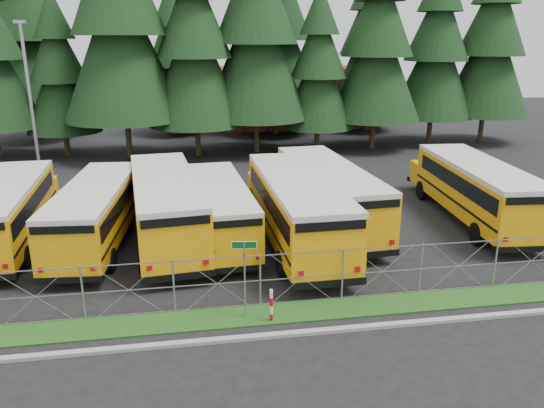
{
  "coord_description": "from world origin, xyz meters",
  "views": [
    {
      "loc": [
        -3.36,
        -17.8,
        9.18
      ],
      "look_at": [
        0.25,
        4.0,
        2.21
      ],
      "focal_mm": 35.0,
      "sensor_mm": 36.0,
      "label": 1
    }
  ],
  "objects": [
    {
      "name": "ground",
      "position": [
        0.0,
        0.0,
        0.0
      ],
      "size": [
        120.0,
        120.0,
        0.0
      ],
      "primitive_type": "plane",
      "color": "black",
      "rests_on": "ground"
    },
    {
      "name": "curb",
      "position": [
        0.0,
        -3.1,
        0.06
      ],
      "size": [
        50.0,
        0.25,
        0.12
      ],
      "primitive_type": "cube",
      "color": "gray",
      "rests_on": "ground"
    },
    {
      "name": "grass_verge",
      "position": [
        0.0,
        -1.7,
        0.03
      ],
      "size": [
        50.0,
        1.4,
        0.06
      ],
      "primitive_type": "cube",
      "color": "#164012",
      "rests_on": "ground"
    },
    {
      "name": "chainlink_fence",
      "position": [
        0.0,
        -1.0,
        1.0
      ],
      "size": [
        44.0,
        0.1,
        2.0
      ],
      "primitive_type": null,
      "color": "#94979C",
      "rests_on": "ground"
    },
    {
      "name": "brick_building",
      "position": [
        6.0,
        40.0,
        3.0
      ],
      "size": [
        22.0,
        10.0,
        6.0
      ],
      "primitive_type": "cube",
      "color": "brown",
      "rests_on": "ground"
    },
    {
      "name": "bus_1",
      "position": [
        -11.47,
        6.88,
        1.47
      ],
      "size": [
        3.23,
        11.37,
        2.95
      ],
      "primitive_type": null,
      "rotation": [
        0.0,
        0.0,
        0.05
      ],
      "color": "#F4B107",
      "rests_on": "ground"
    },
    {
      "name": "bus_2",
      "position": [
        -7.49,
        6.2,
        1.45
      ],
      "size": [
        3.52,
        11.21,
        2.89
      ],
      "primitive_type": null,
      "rotation": [
        0.0,
        0.0,
        -0.08
      ],
      "color": "#F4B107",
      "rests_on": "ground"
    },
    {
      "name": "bus_3",
      "position": [
        -4.43,
        6.19,
        1.59
      ],
      "size": [
        4.11,
        12.36,
        3.18
      ],
      "primitive_type": null,
      "rotation": [
        0.0,
        0.0,
        0.1
      ],
      "color": "#F4B107",
      "rests_on": "ground"
    },
    {
      "name": "bus_4",
      "position": [
        -1.96,
        5.95,
        1.38
      ],
      "size": [
        3.08,
        10.67,
        2.76
      ],
      "primitive_type": null,
      "rotation": [
        0.0,
        0.0,
        0.06
      ],
      "color": "#F4B107",
      "rests_on": "ground"
    },
    {
      "name": "bus_5",
      "position": [
        1.44,
        4.82,
        1.62
      ],
      "size": [
        3.14,
        12.44,
        3.25
      ],
      "primitive_type": null,
      "rotation": [
        0.0,
        0.0,
        0.02
      ],
      "color": "#F4B107",
      "rests_on": "ground"
    },
    {
      "name": "bus_6",
      "position": [
        3.51,
        7.02,
        1.58
      ],
      "size": [
        3.59,
        12.2,
        3.16
      ],
      "primitive_type": null,
      "rotation": [
        0.0,
        0.0,
        0.06
      ],
      "color": "#F4B107",
      "rests_on": "ground"
    },
    {
      "name": "bus_east",
      "position": [
        11.22,
        6.48,
        1.57
      ],
      "size": [
        3.84,
        12.17,
        3.14
      ],
      "primitive_type": null,
      "rotation": [
        0.0,
        0.0,
        -0.09
      ],
      "color": "#F4B107",
      "rests_on": "ground"
    },
    {
      "name": "street_sign",
      "position": [
        -1.63,
        -1.73,
        2.03
      ],
      "size": [
        0.83,
        0.55,
        2.81
      ],
      "color": "#94979C",
      "rests_on": "ground"
    },
    {
      "name": "striped_bollard",
      "position": [
        -0.8,
        -2.15,
        0.6
      ],
      "size": [
        0.11,
        0.11,
        1.2
      ],
      "primitive_type": "cylinder",
      "color": "#B20C0C",
      "rests_on": "ground"
    },
    {
      "name": "light_standard",
      "position": [
        -12.64,
        17.16,
        5.5
      ],
      "size": [
        0.7,
        0.35,
        10.14
      ],
      "color": "#94979C",
      "rests_on": "ground"
    },
    {
      "name": "conifer_2",
      "position": [
        -12.87,
        26.82,
        6.42
      ],
      "size": [
        5.81,
        5.81,
        12.85
      ],
      "primitive_type": null,
      "color": "black",
      "rests_on": "ground"
    },
    {
      "name": "conifer_3",
      "position": [
        -7.79,
        25.14,
        10.3
      ],
      "size": [
        9.31,
        9.31,
        20.59
      ],
      "primitive_type": null,
      "color": "black",
      "rests_on": "ground"
    },
    {
      "name": "conifer_4",
      "position": [
        -2.35,
        24.83,
        8.46
      ],
      "size": [
        7.65,
        7.65,
        16.92
      ],
      "primitive_type": null,
      "color": "black",
      "rests_on": "ground"
    },
    {
      "name": "conifer_5",
      "position": [
        2.52,
        25.58,
        9.58
      ],
      "size": [
        8.66,
        8.66,
        19.15
      ],
      "primitive_type": null,
      "color": "black",
      "rests_on": "ground"
    },
    {
      "name": "conifer_6",
      "position": [
        7.58,
        25.17,
        6.65
      ],
      "size": [
        6.02,
        6.02,
        13.31
      ],
      "primitive_type": null,
      "color": "black",
      "rests_on": "ground"
    },
    {
      "name": "conifer_7",
      "position": [
        12.52,
        25.39,
        8.48
      ],
      "size": [
        7.67,
        7.67,
        16.96
      ],
      "primitive_type": null,
      "color": "black",
      "rests_on": "ground"
    },
    {
      "name": "conifer_8",
      "position": [
        18.52,
        26.99,
        7.99
      ],
      "size": [
        7.22,
        7.22,
        15.98
      ],
      "primitive_type": null,
      "color": "black",
      "rests_on": "ground"
    },
    {
      "name": "conifer_9",
      "position": [
        23.4,
        26.68,
        8.44
      ],
      "size": [
        7.64,
        7.64,
        16.89
      ],
      "primitive_type": null,
      "color": "black",
      "rests_on": "ground"
    },
    {
      "name": "conifer_10",
      "position": [
        -16.88,
        34.73,
        9.81
      ],
      "size": [
        8.87,
        8.87,
        19.61
      ],
      "primitive_type": null,
      "color": "black",
      "rests_on": "ground"
    },
    {
      "name": "conifer_11",
      "position": [
        -4.14,
        35.43,
        7.13
      ],
      "size": [
        6.45,
        6.45,
        14.26
      ],
      "primitive_type": null,
      "color": "black",
      "rests_on": "ground"
    },
    {
      "name": "conifer_12",
      "position": [
        5.59,
        33.91,
        9.83
      ],
      "size": [
        8.89,
        8.89,
        19.67
      ],
      "primitive_type": null,
      "color": "black",
      "rests_on": "ground"
    },
    {
      "name": "conifer_13",
      "position": [
        15.06,
        34.75,
        8.3
      ],
      "size": [
        7.51,
        7.51,
        16.61
      ],
      "primitive_type": null,
      "color": "black",
      "rests_on": "ground"
    }
  ]
}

